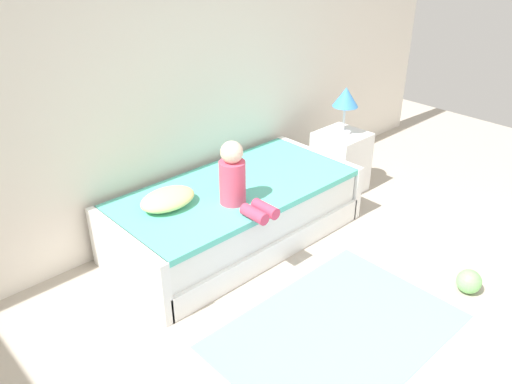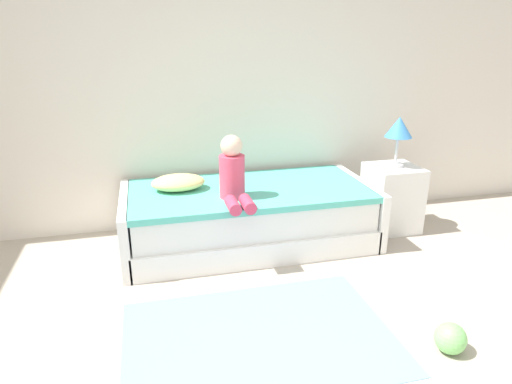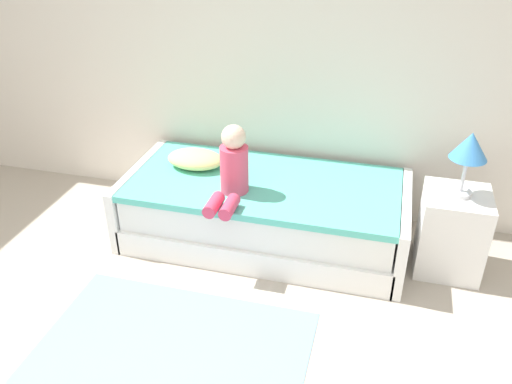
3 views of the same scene
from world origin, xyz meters
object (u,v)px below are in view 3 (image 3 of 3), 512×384
nightstand (451,232)px  pillow (195,159)px  table_lamp (470,149)px  bed (264,211)px  child_figure (232,168)px

nightstand → pillow: size_ratio=1.36×
table_lamp → pillow: size_ratio=1.02×
bed → child_figure: child_figure is taller
nightstand → table_lamp: (-0.00, 0.00, 0.64)m
nightstand → table_lamp: bearing=135.0°
nightstand → pillow: bearing=176.5°
bed → pillow: 0.67m
table_lamp → pillow: table_lamp is taller
table_lamp → nightstand: bearing=-45.0°
table_lamp → child_figure: table_lamp is taller
child_figure → pillow: child_figure is taller
nightstand → table_lamp: table_lamp is taller
bed → table_lamp: table_lamp is taller
nightstand → bed: bearing=179.2°
table_lamp → bed: bearing=179.2°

